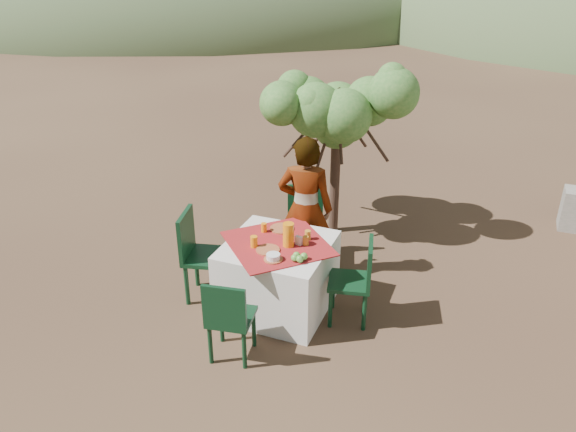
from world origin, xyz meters
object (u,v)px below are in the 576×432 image
object	(u,v)px
juice_pitcher	(288,235)
chair_left	(199,251)
table	(278,276)
person	(305,209)
shrub_tree	(343,117)
chair_right	(357,278)
chair_near	(229,317)
chair_far	(305,221)

from	to	relation	value
juice_pitcher	chair_left	bearing A→B (deg)	-174.15
table	chair_left	xyz separation A→B (m)	(-0.85, -0.11, 0.17)
person	shrub_tree	distance (m)	1.41
chair_left	chair_right	size ratio (longest dim) A/B	1.11
chair_left	juice_pitcher	bearing A→B (deg)	-98.19
chair_left	juice_pitcher	world-z (taller)	juice_pitcher
chair_left	chair_right	xyz separation A→B (m)	(1.67, 0.19, -0.05)
chair_near	shrub_tree	world-z (taller)	shrub_tree
table	person	world-z (taller)	person
table	chair_near	bearing A→B (deg)	-95.34
chair_right	chair_near	bearing A→B (deg)	-54.49
chair_far	person	bearing A→B (deg)	-85.10
chair_far	chair_right	distance (m)	1.33
chair_right	person	bearing A→B (deg)	-141.43
juice_pitcher	table	bearing A→B (deg)	175.11
chair_left	juice_pitcher	distance (m)	1.04
table	person	size ratio (longest dim) A/B	0.78
table	chair_far	size ratio (longest dim) A/B	1.43
chair_near	chair_left	world-z (taller)	chair_left
juice_pitcher	shrub_tree	bearing A→B (deg)	91.23
chair_near	shrub_tree	distance (m)	3.05
shrub_tree	chair_left	bearing A→B (deg)	-114.68
chair_near	chair_left	bearing A→B (deg)	-56.22
chair_right	shrub_tree	distance (m)	2.24
chair_far	chair_left	xyz separation A→B (m)	(-0.76, -1.16, 0.04)
person	juice_pitcher	xyz separation A→B (m)	(0.08, -0.71, 0.05)
chair_near	person	bearing A→B (deg)	-103.64
table	chair_near	distance (m)	0.94
shrub_tree	table	bearing A→B (deg)	-92.34
chair_far	chair_near	xyz separation A→B (m)	(0.01, -1.98, -0.03)
chair_near	chair_far	bearing A→B (deg)	-99.05
chair_left	person	xyz separation A→B (m)	(0.89, 0.81, 0.29)
table	person	xyz separation A→B (m)	(0.04, 0.70, 0.45)
juice_pitcher	chair_far	bearing A→B (deg)	101.43
chair_left	juice_pitcher	size ratio (longest dim) A/B	4.03
chair_near	person	xyz separation A→B (m)	(0.12, 1.63, 0.36)
table	shrub_tree	distance (m)	2.24
chair_right	juice_pitcher	size ratio (longest dim) A/B	3.64
chair_far	shrub_tree	world-z (taller)	shrub_tree
chair_near	chair_right	size ratio (longest dim) A/B	0.95
person	chair_right	bearing A→B (deg)	130.07
table	chair_right	xyz separation A→B (m)	(0.81, 0.08, 0.11)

